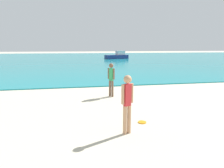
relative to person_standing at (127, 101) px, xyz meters
The scene contains 5 objects.
water 36.28m from the person_standing, 90.11° to the left, with size 160.00×60.00×0.06m, color teal.
person_standing is the anchor object (origin of this frame).
frisbee 1.30m from the person_standing, 44.18° to the left, with size 0.26×0.26×0.03m, color orange.
person_distant 4.00m from the person_standing, 85.99° to the left, with size 0.29×0.27×1.59m.
boat_far 32.41m from the person_standing, 78.49° to the left, with size 4.73×2.66×1.53m.
Camera 1 is at (-1.22, 3.15, 2.34)m, focal length 30.88 mm.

